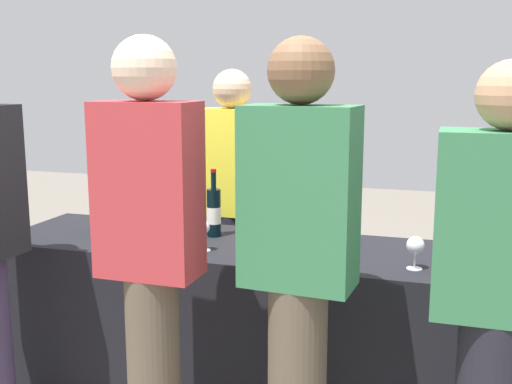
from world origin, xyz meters
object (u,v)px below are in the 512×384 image
(wine_glass_3, at_px, (293,235))
(wine_bottle_4, at_px, (265,217))
(wine_bottle_7, at_px, (472,228))
(wine_bottle_1, at_px, (164,213))
(wine_glass_1, at_px, (178,228))
(wine_glass_4, at_px, (340,238))
(ice_bucket, at_px, (110,217))
(wine_glass_0, at_px, (159,224))
(wine_bottle_6, at_px, (336,219))
(wine_glass_5, at_px, (415,246))
(server_pouring, at_px, (233,198))
(wine_bottle_0, at_px, (141,212))
(guest_1, at_px, (150,248))
(wine_bottle_2, at_px, (195,212))
(wine_bottle_5, at_px, (312,218))
(wine_bottle_3, at_px, (214,212))
(menu_board, at_px, (483,289))
(guest_2, at_px, (299,261))
(wine_glass_2, at_px, (203,229))
(guest_3, at_px, (497,295))

(wine_glass_3, bearing_deg, wine_bottle_4, 131.72)
(wine_bottle_7, bearing_deg, wine_bottle_1, -177.84)
(wine_bottle_1, relative_size, wine_glass_1, 2.23)
(wine_glass_1, xyz_separation_m, wine_glass_4, (0.72, 0.04, -0.00))
(wine_bottle_4, height_order, ice_bucket, wine_bottle_4)
(wine_glass_0, relative_size, wine_glass_4, 1.10)
(wine_bottle_6, distance_m, wine_glass_5, 0.48)
(server_pouring, bearing_deg, wine_bottle_1, 69.61)
(wine_glass_0, bearing_deg, wine_bottle_0, 134.15)
(guest_1, bearing_deg, wine_bottle_4, 77.36)
(wine_bottle_0, distance_m, wine_bottle_7, 1.56)
(wine_bottle_7, height_order, guest_1, guest_1)
(wine_bottle_2, relative_size, wine_glass_0, 2.17)
(wine_bottle_1, height_order, wine_bottle_5, wine_bottle_5)
(wine_bottle_0, height_order, ice_bucket, wine_bottle_0)
(wine_bottle_3, distance_m, wine_glass_3, 0.51)
(wine_bottle_5, distance_m, wine_glass_5, 0.56)
(wine_glass_0, xyz_separation_m, menu_board, (1.47, 0.96, -0.48))
(server_pouring, bearing_deg, ice_bucket, 52.17)
(wine_glass_4, relative_size, guest_2, 0.08)
(wine_bottle_4, bearing_deg, wine_bottle_6, 10.31)
(wine_bottle_6, height_order, ice_bucket, wine_bottle_6)
(wine_glass_2, bearing_deg, guest_3, -22.65)
(wine_glass_0, relative_size, server_pouring, 0.09)
(wine_glass_5, distance_m, guest_1, 1.06)
(wine_bottle_4, relative_size, ice_bucket, 1.67)
(guest_2, bearing_deg, wine_glass_3, 110.22)
(wine_bottle_6, distance_m, ice_bucket, 1.11)
(wine_glass_2, bearing_deg, wine_bottle_3, 100.18)
(guest_3, distance_m, menu_board, 1.55)
(wine_bottle_0, height_order, wine_bottle_6, wine_bottle_6)
(wine_bottle_2, distance_m, wine_bottle_4, 0.37)
(wine_bottle_6, xyz_separation_m, wine_glass_5, (0.38, -0.30, -0.02))
(wine_bottle_0, height_order, guest_3, guest_3)
(wine_bottle_7, relative_size, wine_glass_4, 2.40)
(wine_glass_4, height_order, menu_board, wine_glass_4)
(wine_glass_4, height_order, guest_1, guest_1)
(wine_glass_2, distance_m, wine_glass_5, 0.92)
(wine_bottle_1, height_order, wine_bottle_2, wine_bottle_2)
(wine_bottle_3, height_order, wine_bottle_4, wine_bottle_3)
(wine_bottle_3, height_order, wine_bottle_6, wine_bottle_3)
(wine_bottle_3, height_order, wine_glass_3, wine_bottle_3)
(wine_bottle_6, height_order, wine_glass_0, wine_bottle_6)
(wine_glass_0, relative_size, guest_3, 0.09)
(wine_glass_1, bearing_deg, wine_bottle_2, 96.93)
(wine_bottle_6, height_order, wine_glass_3, wine_bottle_6)
(server_pouring, bearing_deg, wine_bottle_3, 99.44)
(wine_glass_4, xyz_separation_m, guest_3, (0.59, -0.54, -0.01))
(wine_bottle_2, distance_m, server_pouring, 0.43)
(wine_glass_2, relative_size, wine_glass_5, 1.02)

